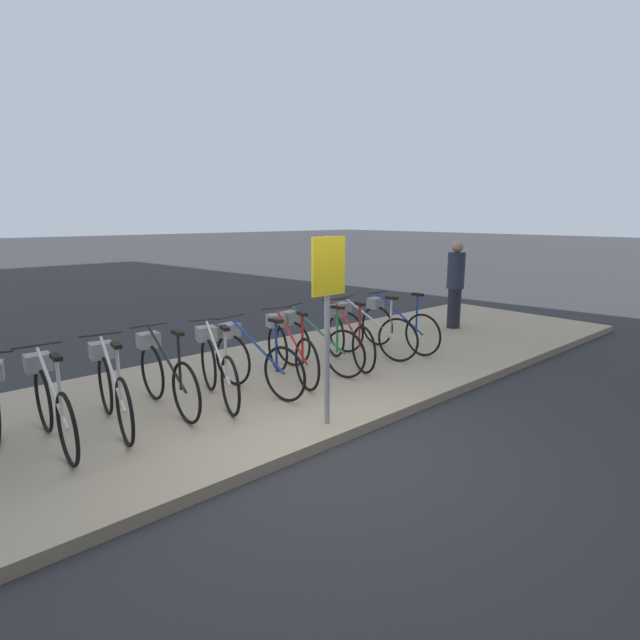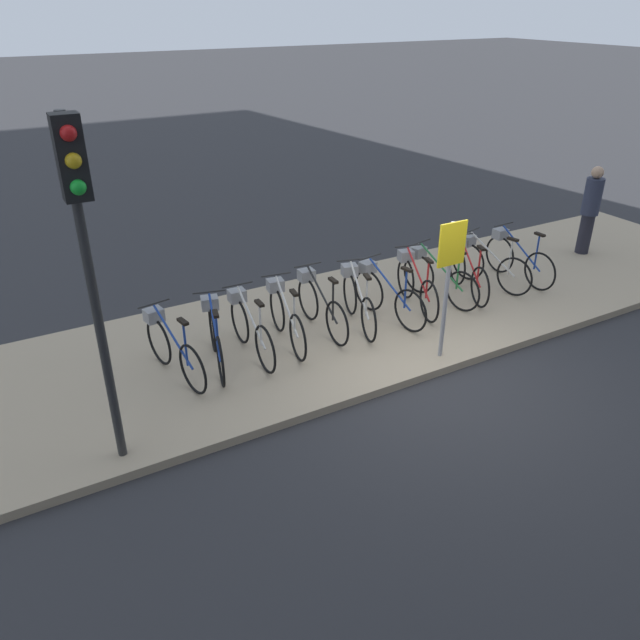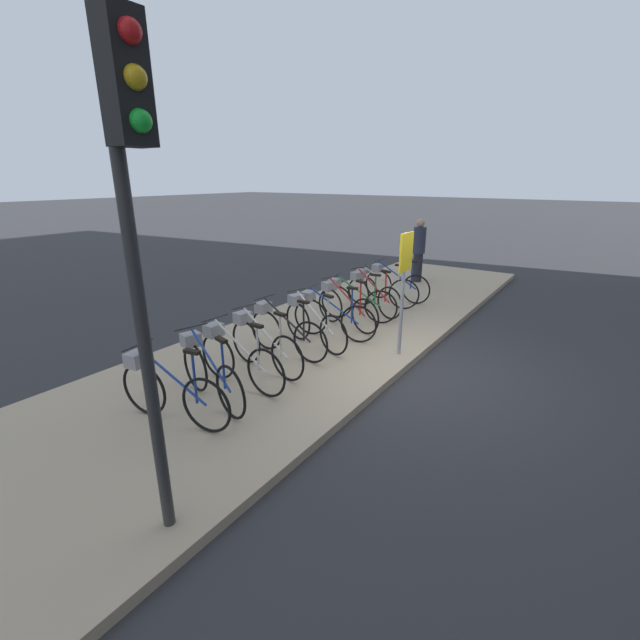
% 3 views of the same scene
% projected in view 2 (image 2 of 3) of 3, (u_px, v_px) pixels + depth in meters
% --- Properties ---
extents(ground_plane, '(120.00, 120.00, 0.00)m').
position_uv_depth(ground_plane, '(436.00, 377.00, 8.73)').
color(ground_plane, '#2D2D30').
extents(sidewalk, '(16.02, 3.76, 0.12)m').
position_uv_depth(sidewalk, '(363.00, 320.00, 10.15)').
color(sidewalk, tan).
rests_on(sidewalk, ground_plane).
extents(parked_bicycle_0, '(0.47, 1.62, 1.01)m').
position_uv_depth(parked_bicycle_0, '(171.00, 346.00, 8.38)').
color(parked_bicycle_0, black).
rests_on(parked_bicycle_0, sidewalk).
extents(parked_bicycle_1, '(0.56, 1.60, 1.01)m').
position_uv_depth(parked_bicycle_1, '(215.00, 335.00, 8.65)').
color(parked_bicycle_1, black).
rests_on(parked_bicycle_1, sidewalk).
extents(parked_bicycle_2, '(0.46, 1.64, 1.01)m').
position_uv_depth(parked_bicycle_2, '(249.00, 326.00, 8.89)').
color(parked_bicycle_2, black).
rests_on(parked_bicycle_2, sidewalk).
extents(parked_bicycle_3, '(0.46, 1.63, 1.01)m').
position_uv_depth(parked_bicycle_3, '(285.00, 315.00, 9.20)').
color(parked_bicycle_3, black).
rests_on(parked_bicycle_3, sidewalk).
extents(parked_bicycle_4, '(0.46, 1.64, 1.01)m').
position_uv_depth(parked_bicycle_4, '(319.00, 303.00, 9.56)').
color(parked_bicycle_4, black).
rests_on(parked_bicycle_4, sidewalk).
extents(parked_bicycle_5, '(0.58, 1.60, 1.01)m').
position_uv_depth(parked_bicycle_5, '(357.00, 298.00, 9.71)').
color(parked_bicycle_5, black).
rests_on(parked_bicycle_5, sidewalk).
extents(parked_bicycle_6, '(0.46, 1.63, 1.01)m').
position_uv_depth(parked_bicycle_6, '(385.00, 293.00, 9.89)').
color(parked_bicycle_6, black).
rests_on(parked_bicycle_6, sidewalk).
extents(parked_bicycle_7, '(0.55, 1.61, 1.01)m').
position_uv_depth(parked_bicycle_7, '(415.00, 282.00, 10.26)').
color(parked_bicycle_7, black).
rests_on(parked_bicycle_7, sidewalk).
extents(parked_bicycle_8, '(0.49, 1.62, 1.01)m').
position_uv_depth(parked_bicycle_8, '(436.00, 275.00, 10.50)').
color(parked_bicycle_8, black).
rests_on(parked_bicycle_8, sidewalk).
extents(parked_bicycle_9, '(0.63, 1.58, 1.01)m').
position_uv_depth(parked_bicycle_9, '(467.00, 269.00, 10.75)').
color(parked_bicycle_9, black).
rests_on(parked_bicycle_9, sidewalk).
extents(parked_bicycle_10, '(0.55, 1.60, 1.01)m').
position_uv_depth(parked_bicycle_10, '(487.00, 262.00, 11.02)').
color(parked_bicycle_10, black).
rests_on(parked_bicycle_10, sidewalk).
extents(parked_bicycle_11, '(0.46, 1.64, 1.01)m').
position_uv_depth(parked_bicycle_11, '(516.00, 256.00, 11.28)').
color(parked_bicycle_11, black).
rests_on(parked_bicycle_11, sidewalk).
extents(pedestrian, '(0.34, 0.34, 1.75)m').
position_uv_depth(pedestrian, '(590.00, 208.00, 12.24)').
color(pedestrian, '#23232D').
rests_on(pedestrian, sidewalk).
extents(traffic_light, '(0.24, 0.40, 3.75)m').
position_uv_depth(traffic_light, '(83.00, 231.00, 5.76)').
color(traffic_light, '#2D2D2D').
rests_on(traffic_light, sidewalk).
extents(sign_post, '(0.44, 0.07, 2.02)m').
position_uv_depth(sign_post, '(449.00, 268.00, 8.39)').
color(sign_post, '#99999E').
rests_on(sign_post, sidewalk).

